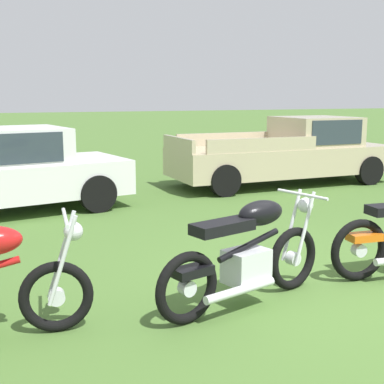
# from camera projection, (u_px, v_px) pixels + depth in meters

# --- Properties ---
(ground_plane) EXTENTS (120.00, 120.00, 0.00)m
(ground_plane) POSITION_uv_depth(u_px,v_px,m) (328.00, 287.00, 5.40)
(ground_plane) COLOR #476B2D
(motorcycle_black) EXTENTS (1.97, 0.84, 1.02)m
(motorcycle_black) POSITION_uv_depth(u_px,v_px,m) (247.00, 255.00, 4.87)
(motorcycle_black) COLOR black
(motorcycle_black) RESTS_ON ground
(pickup_truck_beige) EXTENTS (5.01, 1.86, 1.49)m
(pickup_truck_beige) POSITION_uv_depth(u_px,v_px,m) (291.00, 150.00, 11.63)
(pickup_truck_beige) COLOR #BCAD8C
(pickup_truck_beige) RESTS_ON ground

